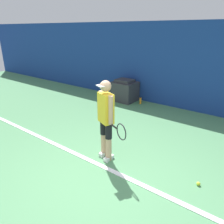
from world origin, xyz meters
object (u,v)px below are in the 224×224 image
at_px(covered_chair, 124,91).
at_px(tennis_ball, 198,184).
at_px(tennis_player, 106,117).
at_px(water_bottle, 140,101).

bearing_deg(covered_chair, tennis_ball, -40.28).
distance_m(tennis_player, covered_chair, 4.02).
bearing_deg(water_bottle, covered_chair, -177.67).
bearing_deg(covered_chair, tennis_player, -60.86).
xyz_separation_m(tennis_player, water_bottle, (-1.25, 3.51, -0.81)).
relative_size(tennis_player, tennis_ball, 24.47).
xyz_separation_m(tennis_player, tennis_ball, (1.83, 0.29, -0.89)).
distance_m(tennis_ball, covered_chair, 4.95).
height_order(covered_chair, water_bottle, covered_chair).
bearing_deg(tennis_ball, water_bottle, 133.66).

